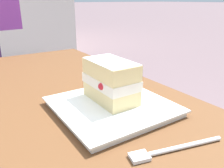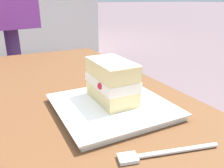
# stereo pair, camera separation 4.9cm
# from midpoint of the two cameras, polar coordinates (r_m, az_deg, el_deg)

# --- Properties ---
(dessert_plate) EXTENTS (0.24, 0.24, 0.02)m
(dessert_plate) POSITION_cam_midpoint_polar(r_m,az_deg,el_deg) (0.52, -2.76, -5.69)
(dessert_plate) COLOR white
(dessert_plate) RESTS_ON patio_table
(cake_slice) EXTENTS (0.13, 0.09, 0.09)m
(cake_slice) POSITION_cam_midpoint_polar(r_m,az_deg,el_deg) (0.51, -3.07, 0.71)
(cake_slice) COLOR #EAD18C
(cake_slice) RESTS_ON dessert_plate
(dessert_fork) EXTENTS (0.06, 0.17, 0.01)m
(dessert_fork) POSITION_cam_midpoint_polar(r_m,az_deg,el_deg) (0.39, 10.95, -15.74)
(dessert_fork) COLOR silver
(dessert_fork) RESTS_ON patio_table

